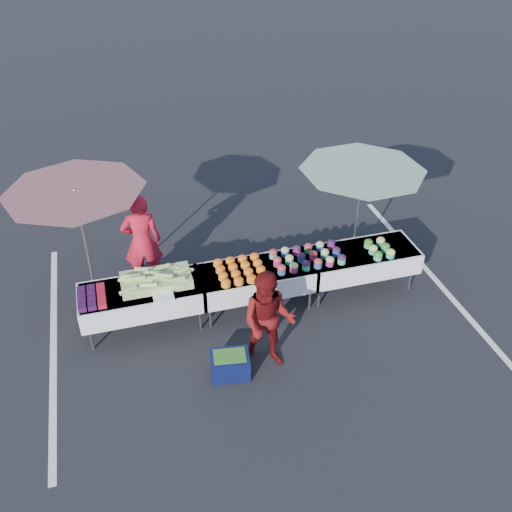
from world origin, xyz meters
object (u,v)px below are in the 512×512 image
object	(u,v)px
table_right	(361,259)
vendor	(142,242)
umbrella_left	(76,201)
table_center	(256,277)
customer	(268,321)
storage_bin	(230,364)
umbrella_right	(361,179)
table_left	(142,297)

from	to	relation	value
table_right	vendor	xyz separation A→B (m)	(-3.44, 1.06, 0.30)
vendor	umbrella_left	xyz separation A→B (m)	(-0.86, -0.26, 1.05)
table_center	customer	xyz separation A→B (m)	(-0.18, -1.26, 0.21)
vendor	storage_bin	xyz separation A→B (m)	(0.88, -2.40, -0.69)
umbrella_right	customer	bearing A→B (deg)	-140.77
table_right	storage_bin	world-z (taller)	table_right
vendor	customer	size ratio (longest dim) A/B	1.11
table_center	storage_bin	distance (m)	1.59
table_right	storage_bin	distance (m)	2.92
table_left	umbrella_left	size ratio (longest dim) A/B	0.86
table_left	table_right	world-z (taller)	same
table_right	umbrella_left	bearing A→B (deg)	169.46
table_right	umbrella_right	world-z (taller)	umbrella_right
storage_bin	umbrella_left	bearing A→B (deg)	137.58
umbrella_right	table_left	bearing A→B (deg)	-173.74
table_right	storage_bin	xyz separation A→B (m)	(-2.56, -1.34, -0.40)
table_right	table_center	bearing A→B (deg)	180.00
customer	storage_bin	world-z (taller)	customer
umbrella_right	table_center	bearing A→B (deg)	-167.79
umbrella_right	vendor	bearing A→B (deg)	169.21
table_center	umbrella_left	distance (m)	2.95
table_center	vendor	bearing A→B (deg)	147.01
table_center	vendor	size ratio (longest dim) A/B	1.06
umbrella_left	table_right	bearing A→B (deg)	-10.54
table_right	customer	xyz separation A→B (m)	(-1.98, -1.26, 0.21)
table_left	table_right	size ratio (longest dim) A/B	1.00
table_left	storage_bin	bearing A→B (deg)	-52.18
table_left	customer	bearing A→B (deg)	-37.89
customer	umbrella_right	size ratio (longest dim) A/B	0.62
table_right	umbrella_right	xyz separation A→B (m)	(0.05, 0.40, 1.28)
umbrella_left	storage_bin	size ratio (longest dim) A/B	3.58
vendor	storage_bin	world-z (taller)	vendor
table_left	vendor	bearing A→B (deg)	81.46
umbrella_left	storage_bin	distance (m)	3.26
table_left	umbrella_left	world-z (taller)	umbrella_left
table_left	customer	size ratio (longest dim) A/B	1.18
storage_bin	table_left	bearing A→B (deg)	136.28
table_right	umbrella_left	size ratio (longest dim) A/B	0.86
table_right	vendor	distance (m)	3.61
table_center	table_right	size ratio (longest dim) A/B	1.00
table_right	umbrella_right	bearing A→B (deg)	83.02
vendor	umbrella_right	distance (m)	3.69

